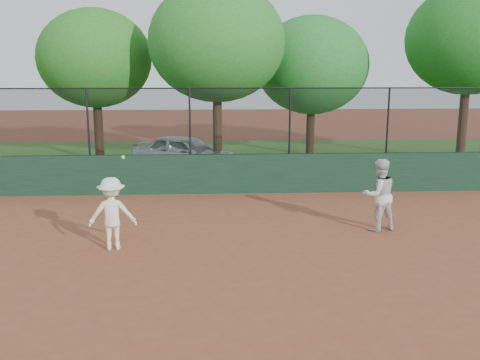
{
  "coord_description": "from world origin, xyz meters",
  "views": [
    {
      "loc": [
        0.16,
        -9.98,
        3.76
      ],
      "look_at": [
        0.8,
        2.2,
        1.2
      ],
      "focal_mm": 40.0,
      "sensor_mm": 36.0,
      "label": 1
    }
  ],
  "objects_px": {
    "tree_1": "(95,59)",
    "tree_4": "(470,40)",
    "player_main": "(112,214)",
    "tree_2": "(217,43)",
    "parked_car": "(185,153)",
    "player_second": "(379,195)",
    "tree_3": "(312,65)"
  },
  "relations": [
    {
      "from": "tree_2",
      "to": "tree_4",
      "type": "relative_size",
      "value": 0.98
    },
    {
      "from": "player_second",
      "to": "tree_1",
      "type": "height_order",
      "value": "tree_1"
    },
    {
      "from": "player_second",
      "to": "player_main",
      "type": "bearing_deg",
      "value": -4.35
    },
    {
      "from": "tree_4",
      "to": "tree_1",
      "type": "bearing_deg",
      "value": 177.2
    },
    {
      "from": "tree_2",
      "to": "player_main",
      "type": "bearing_deg",
      "value": -103.8
    },
    {
      "from": "tree_3",
      "to": "tree_4",
      "type": "distance_m",
      "value": 6.27
    },
    {
      "from": "parked_car",
      "to": "player_second",
      "type": "relative_size",
      "value": 2.34
    },
    {
      "from": "player_main",
      "to": "tree_4",
      "type": "height_order",
      "value": "tree_4"
    },
    {
      "from": "parked_car",
      "to": "player_second",
      "type": "height_order",
      "value": "player_second"
    },
    {
      "from": "player_second",
      "to": "tree_3",
      "type": "xyz_separation_m",
      "value": [
        0.4,
        11.13,
        3.02
      ]
    },
    {
      "from": "tree_2",
      "to": "tree_3",
      "type": "xyz_separation_m",
      "value": [
        4.09,
        2.72,
        -0.81
      ]
    },
    {
      "from": "player_second",
      "to": "tree_3",
      "type": "distance_m",
      "value": 11.54
    },
    {
      "from": "tree_1",
      "to": "tree_3",
      "type": "distance_m",
      "value": 8.99
    },
    {
      "from": "player_main",
      "to": "tree_4",
      "type": "distance_m",
      "value": 16.6
    },
    {
      "from": "parked_car",
      "to": "tree_1",
      "type": "bearing_deg",
      "value": 83.1
    },
    {
      "from": "player_main",
      "to": "tree_1",
      "type": "bearing_deg",
      "value": 102.79
    },
    {
      "from": "player_main",
      "to": "tree_2",
      "type": "relative_size",
      "value": 0.3
    },
    {
      "from": "tree_2",
      "to": "tree_3",
      "type": "distance_m",
      "value": 4.98
    },
    {
      "from": "player_second",
      "to": "player_main",
      "type": "xyz_separation_m",
      "value": [
        -6.0,
        -1.04,
        -0.08
      ]
    },
    {
      "from": "tree_4",
      "to": "player_second",
      "type": "bearing_deg",
      "value": -124.21
    },
    {
      "from": "tree_1",
      "to": "parked_car",
      "type": "bearing_deg",
      "value": -33.05
    },
    {
      "from": "parked_car",
      "to": "tree_3",
      "type": "relative_size",
      "value": 0.67
    },
    {
      "from": "tree_4",
      "to": "player_main",
      "type": "bearing_deg",
      "value": -140.0
    },
    {
      "from": "tree_1",
      "to": "tree_2",
      "type": "distance_m",
      "value": 5.13
    },
    {
      "from": "tree_2",
      "to": "tree_4",
      "type": "distance_m",
      "value": 10.05
    },
    {
      "from": "tree_2",
      "to": "player_second",
      "type": "bearing_deg",
      "value": -66.34
    },
    {
      "from": "parked_car",
      "to": "tree_3",
      "type": "bearing_deg",
      "value": -30.81
    },
    {
      "from": "tree_4",
      "to": "tree_2",
      "type": "bearing_deg",
      "value": -174.89
    },
    {
      "from": "parked_car",
      "to": "tree_3",
      "type": "xyz_separation_m",
      "value": [
        5.31,
        3.45,
        3.19
      ]
    },
    {
      "from": "tree_3",
      "to": "player_second",
      "type": "bearing_deg",
      "value": -92.07
    },
    {
      "from": "tree_1",
      "to": "tree_4",
      "type": "distance_m",
      "value": 14.87
    },
    {
      "from": "tree_3",
      "to": "tree_4",
      "type": "relative_size",
      "value": 0.85
    }
  ]
}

